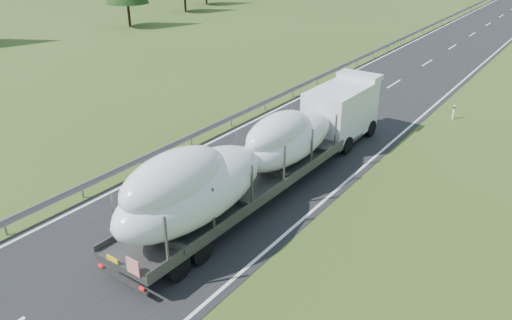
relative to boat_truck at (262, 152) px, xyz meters
The scene contains 1 object.
boat_truck is the anchor object (origin of this frame).
Camera 1 is at (13.98, -4.78, 12.01)m, focal length 35.00 mm.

